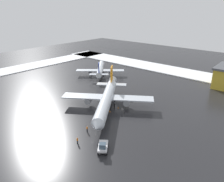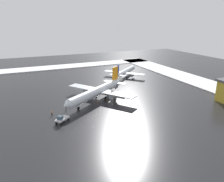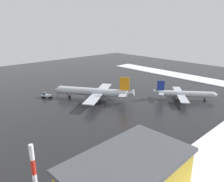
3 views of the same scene
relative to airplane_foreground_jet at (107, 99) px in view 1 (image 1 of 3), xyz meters
name	(u,v)px [view 1 (image 1 of 3)]	position (x,y,z in m)	size (l,w,h in m)	color
ground_plane	(114,101)	(2.90, -6.85, -3.63)	(240.00, 240.00, 0.00)	#232326
snow_bank_far	(176,71)	(2.90, -56.85, -3.43)	(152.00, 16.00, 0.40)	white
snow_bank_right	(21,68)	(69.90, -6.85, -3.43)	(14.00, 116.00, 0.40)	white
airplane_foreground_jet	(107,99)	(0.00, 0.00, 0.00)	(27.70, 32.20, 10.99)	silver
airplane_far_rear	(100,69)	(29.30, -27.30, -0.85)	(21.48, 23.18, 8.40)	silver
pushback_tug	(103,146)	(-14.48, 17.16, -2.35)	(4.59, 4.97, 2.50)	silver
ground_crew_near_tug	(77,140)	(-7.64, 19.08, -2.66)	(0.36, 0.36, 1.71)	black
ground_crew_by_nose_gear	(87,129)	(-5.43, 13.79, -2.66)	(0.36, 0.36, 1.71)	black
traffic_cone_near_nose	(118,107)	(-2.41, -3.01, -3.36)	(0.36, 0.36, 0.55)	orange
traffic_cone_mid_line	(110,111)	(-2.12, 0.93, -3.36)	(0.36, 0.36, 0.55)	orange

